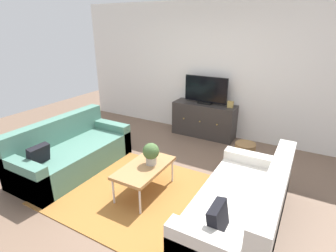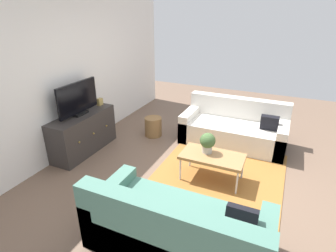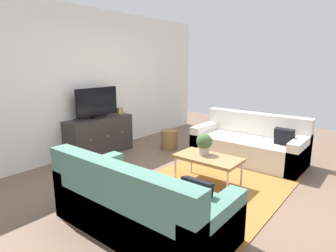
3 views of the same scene
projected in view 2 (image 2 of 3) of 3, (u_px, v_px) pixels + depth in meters
ground_plane at (206, 179)px, 4.17m from camera, size 10.00×10.00×0.00m
wall_back at (65, 75)px, 4.59m from camera, size 6.40×0.12×2.70m
area_rug at (215, 181)px, 4.12m from camera, size 2.50×1.90×0.01m
couch_left_side at (176, 233)px, 2.83m from camera, size 0.89×1.90×0.82m
couch_right_side at (234, 129)px, 5.22m from camera, size 0.89×1.90×0.82m
coffee_table at (212, 157)px, 4.01m from camera, size 0.50×0.92×0.42m
potted_plant at (208, 142)px, 4.01m from camera, size 0.23×0.23×0.31m
tv_console at (83, 133)px, 4.85m from camera, size 1.31×0.47×0.71m
flat_screen_tv at (78, 99)px, 4.61m from camera, size 0.90×0.16×0.56m
mantel_clock at (100, 102)px, 5.13m from camera, size 0.11×0.07×0.13m
wicker_basket at (153, 127)px, 5.50m from camera, size 0.34×0.34×0.38m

